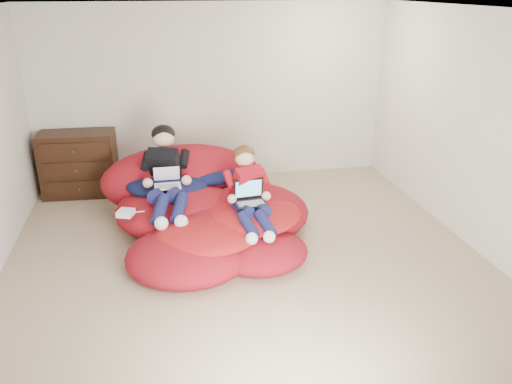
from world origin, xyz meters
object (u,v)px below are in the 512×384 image
older_boy (166,171)px  laptop_black (250,197)px  beanbag_pile (204,209)px  younger_boy (249,188)px  laptop_white (167,181)px  dresser (79,164)px

older_boy → laptop_black: bearing=-34.5°
older_boy → beanbag_pile: bearing=-19.0°
younger_boy → laptop_white: younger_boy is taller
older_boy → laptop_black: 1.06m
beanbag_pile → younger_boy: younger_boy is taller
dresser → older_boy: bearing=-48.7°
laptop_black → beanbag_pile: bearing=135.3°
beanbag_pile → laptop_black: beanbag_pile is taller
dresser → laptop_black: size_ratio=2.87×
younger_boy → laptop_black: 0.10m
dresser → younger_boy: 2.72m
laptop_white → laptop_black: size_ratio=0.87×
older_boy → laptop_white: bearing=-90.0°
dresser → younger_boy: size_ratio=0.95×
dresser → laptop_white: size_ratio=3.31×
laptop_white → dresser: bearing=129.4°
dresser → laptop_black: bearing=-43.3°
laptop_white → beanbag_pile: bearing=-7.0°
beanbag_pile → younger_boy: bearing=-40.5°
older_boy → younger_boy: size_ratio=1.18×
beanbag_pile → laptop_white: size_ratio=8.29×
dresser → laptop_white: (1.14, -1.39, 0.20)m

